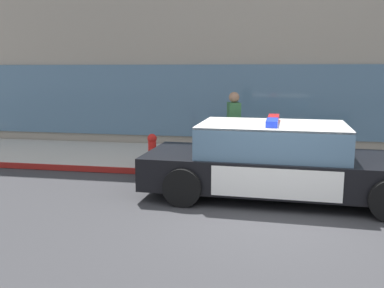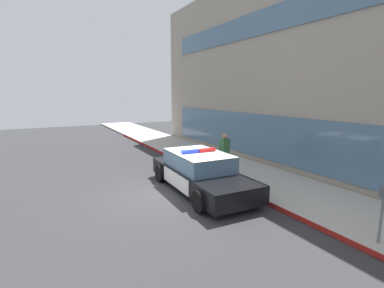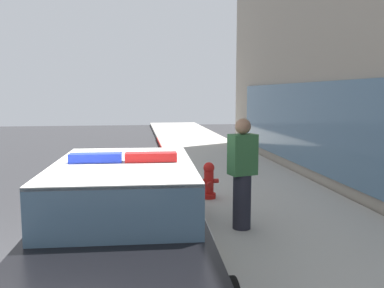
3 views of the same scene
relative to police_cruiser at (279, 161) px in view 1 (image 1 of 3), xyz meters
The scene contains 7 objects.
ground 1.56m from the police_cruiser, 95.15° to the right, with size 48.00×48.00×0.00m, color #303033.
sidewalk 2.82m from the police_cruiser, 92.63° to the left, with size 48.00×3.18×0.15m, color #B2ADA3.
curb_red_paint 1.30m from the police_cruiser, 96.30° to the left, with size 28.80×0.04×0.14m, color maroon.
storefront_building 10.13m from the police_cruiser, 86.45° to the left, with size 25.33×9.91×9.29m.
police_cruiser is the anchor object (origin of this frame).
fire_hydrant 3.30m from the police_cruiser, 151.26° to the left, with size 0.34×0.39×0.73m.
pedestrian_on_sidewalk 2.06m from the police_cruiser, 119.77° to the left, with size 0.35×0.45×1.71m.
Camera 1 is at (-0.07, -6.41, 2.35)m, focal length 39.43 mm.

